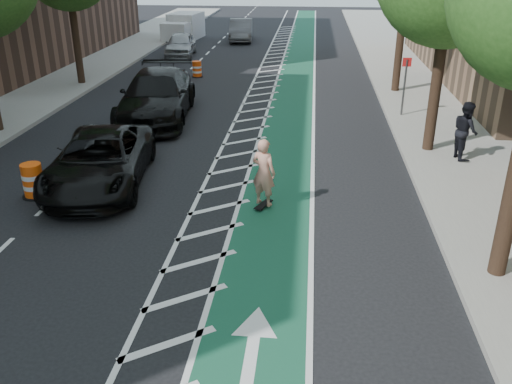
# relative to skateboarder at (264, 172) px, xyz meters

# --- Properties ---
(ground) EXTENTS (120.00, 120.00, 0.00)m
(ground) POSITION_rel_skateboarder_xyz_m (-2.69, -2.95, -1.02)
(ground) COLOR black
(ground) RESTS_ON ground
(bike_lane) EXTENTS (2.00, 90.00, 0.01)m
(bike_lane) POSITION_rel_skateboarder_xyz_m (0.31, 7.05, -1.02)
(bike_lane) COLOR #164F3A
(bike_lane) RESTS_ON ground
(buffer_strip) EXTENTS (1.40, 90.00, 0.01)m
(buffer_strip) POSITION_rel_skateboarder_xyz_m (-1.19, 7.05, -1.02)
(buffer_strip) COLOR silver
(buffer_strip) RESTS_ON ground
(sidewalk_right) EXTENTS (5.00, 90.00, 0.15)m
(sidewalk_right) POSITION_rel_skateboarder_xyz_m (6.81, 7.05, -0.95)
(sidewalk_right) COLOR gray
(sidewalk_right) RESTS_ON ground
(curb_right) EXTENTS (0.12, 90.00, 0.16)m
(curb_right) POSITION_rel_skateboarder_xyz_m (4.36, 7.05, -0.94)
(curb_right) COLOR gray
(curb_right) RESTS_ON ground
(curb_left) EXTENTS (0.12, 90.00, 0.16)m
(curb_left) POSITION_rel_skateboarder_xyz_m (-9.74, 7.05, -0.94)
(curb_left) COLOR gray
(curb_left) RESTS_ON ground
(sign_post) EXTENTS (0.35, 0.08, 2.47)m
(sign_post) POSITION_rel_skateboarder_xyz_m (4.91, 9.05, 0.33)
(sign_post) COLOR #4C4C4C
(sign_post) RESTS_ON ground
(skateboard) EXTENTS (0.48, 0.74, 0.10)m
(skateboard) POSITION_rel_skateboarder_xyz_m (0.00, 0.00, -0.94)
(skateboard) COLOR black
(skateboard) RESTS_ON ground
(skateboarder) EXTENTS (0.80, 0.68, 1.85)m
(skateboarder) POSITION_rel_skateboarder_xyz_m (0.00, 0.00, 0.00)
(skateboarder) COLOR tan
(skateboarder) RESTS_ON skateboard
(suv_near) EXTENTS (3.26, 5.83, 1.54)m
(suv_near) POSITION_rel_skateboarder_xyz_m (-4.91, 1.11, -0.25)
(suv_near) COLOR black
(suv_near) RESTS_ON ground
(suv_far) EXTENTS (3.27, 6.74, 1.89)m
(suv_far) POSITION_rel_skateboarder_xyz_m (-5.09, 8.01, -0.08)
(suv_far) COLOR black
(suv_far) RESTS_ON ground
(car_silver) EXTENTS (2.17, 4.49, 1.48)m
(car_silver) POSITION_rel_skateboarder_xyz_m (-7.43, 22.26, -0.28)
(car_silver) COLOR #9A9C9F
(car_silver) RESTS_ON ground
(car_grey) EXTENTS (2.11, 4.93, 1.58)m
(car_grey) POSITION_rel_skateboarder_xyz_m (-4.33, 29.13, -0.23)
(car_grey) COLOR #57585C
(car_grey) RESTS_ON ground
(pedestrian) EXTENTS (0.85, 1.02, 1.88)m
(pedestrian) POSITION_rel_skateboarder_xyz_m (6.13, 4.05, 0.07)
(pedestrian) COLOR black
(pedestrian) RESTS_ON sidewalk_right
(box_truck) EXTENTS (2.58, 4.80, 1.91)m
(box_truck) POSITION_rel_skateboarder_xyz_m (-8.84, 29.40, -0.14)
(box_truck) COLOR silver
(box_truck) RESTS_ON ground
(barrel_a) EXTENTS (0.71, 0.71, 0.97)m
(barrel_a) POSITION_rel_skateboarder_xyz_m (-6.49, 0.05, -0.56)
(barrel_a) COLOR #FC530D
(barrel_a) RESTS_ON ground
(barrel_b) EXTENTS (0.63, 0.63, 0.86)m
(barrel_b) POSITION_rel_skateboarder_xyz_m (-6.29, 8.12, -0.62)
(barrel_b) COLOR #E0550B
(barrel_b) RESTS_ON ground
(barrel_c) EXTENTS (0.62, 0.62, 0.85)m
(barrel_c) POSITION_rel_skateboarder_xyz_m (-5.09, 16.05, -0.62)
(barrel_c) COLOR #F34A0C
(barrel_c) RESTS_ON ground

